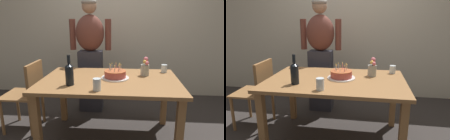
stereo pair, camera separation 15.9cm
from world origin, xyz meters
TOP-DOWN VIEW (x-y plane):
  - ground_plane at (0.00, 0.00)m, footprint 10.00×10.00m
  - back_wall at (0.00, 1.55)m, footprint 5.20×0.10m
  - dining_table at (0.00, 0.00)m, footprint 1.50×0.96m
  - birthday_cake at (0.06, 0.04)m, footprint 0.31×0.31m
  - water_glass_near at (-0.09, -0.36)m, footprint 0.08×0.08m
  - water_glass_far at (0.64, 0.34)m, footprint 0.07×0.07m
  - wine_bottle at (-0.38, -0.23)m, footprint 0.08×0.08m
  - flower_vase at (0.39, 0.18)m, footprint 0.10×0.10m
  - person_man_bearded at (-0.36, 0.78)m, footprint 0.61×0.27m
  - dining_chair at (-1.03, 0.16)m, footprint 0.42×0.42m

SIDE VIEW (x-z plane):
  - ground_plane at x=0.00m, z-range 0.00..0.00m
  - dining_chair at x=-1.03m, z-range 0.08..0.95m
  - dining_table at x=0.00m, z-range 0.27..1.01m
  - birthday_cake at x=0.06m, z-range 0.70..0.86m
  - water_glass_far at x=0.64m, z-range 0.74..0.84m
  - water_glass_near at x=-0.09m, z-range 0.74..0.85m
  - flower_vase at x=0.39m, z-range 0.72..0.94m
  - wine_bottle at x=-0.38m, z-range 0.71..1.01m
  - person_man_bearded at x=-0.36m, z-range 0.04..1.70m
  - back_wall at x=0.00m, z-range 0.00..2.60m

